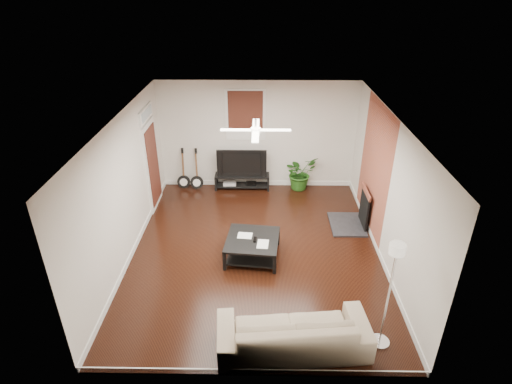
% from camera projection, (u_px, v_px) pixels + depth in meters
% --- Properties ---
extents(room, '(5.01, 6.01, 2.81)m').
position_uv_depth(room, '(256.00, 190.00, 7.83)').
color(room, black).
rests_on(room, ground).
extents(brick_accent, '(0.02, 2.20, 2.80)m').
position_uv_depth(brick_accent, '(374.00, 169.00, 8.68)').
color(brick_accent, '#AE5238').
rests_on(brick_accent, floor).
extents(fireplace, '(0.80, 1.10, 0.92)m').
position_uv_depth(fireplace, '(356.00, 208.00, 9.12)').
color(fireplace, black).
rests_on(fireplace, floor).
extents(window_back, '(1.00, 0.06, 1.30)m').
position_uv_depth(window_back, '(245.00, 115.00, 10.20)').
color(window_back, '#3B1910').
rests_on(window_back, wall_back).
extents(door_left, '(0.08, 1.00, 2.50)m').
position_uv_depth(door_left, '(152.00, 157.00, 9.61)').
color(door_left, white).
rests_on(door_left, wall_left).
extents(tv_stand, '(1.42, 0.38, 0.40)m').
position_uv_depth(tv_stand, '(242.00, 182.00, 10.85)').
color(tv_stand, black).
rests_on(tv_stand, floor).
extents(tv, '(1.27, 0.17, 0.73)m').
position_uv_depth(tv, '(242.00, 162.00, 10.61)').
color(tv, black).
rests_on(tv, tv_stand).
extents(coffee_table, '(1.12, 1.12, 0.43)m').
position_uv_depth(coffee_table, '(252.00, 248.00, 8.21)').
color(coffee_table, black).
rests_on(coffee_table, floor).
extents(sofa, '(2.34, 1.09, 0.66)m').
position_uv_depth(sofa, '(293.00, 331.00, 6.14)').
color(sofa, '#B9AA8B').
rests_on(sofa, floor).
extents(floor_lamp, '(0.33, 0.33, 1.85)m').
position_uv_depth(floor_lamp, '(388.00, 297.00, 5.93)').
color(floor_lamp, silver).
rests_on(floor_lamp, floor).
extents(potted_plant, '(1.06, 1.03, 0.90)m').
position_uv_depth(potted_plant, '(300.00, 173.00, 10.75)').
color(potted_plant, '#245A19').
rests_on(potted_plant, floor).
extents(guitar_left, '(0.35, 0.25, 1.10)m').
position_uv_depth(guitar_left, '(183.00, 170.00, 10.68)').
color(guitar_left, black).
rests_on(guitar_left, floor).
extents(guitar_right, '(0.37, 0.29, 1.10)m').
position_uv_depth(guitar_right, '(196.00, 170.00, 10.65)').
color(guitar_right, black).
rests_on(guitar_right, floor).
extents(ceiling_fan, '(1.24, 1.24, 0.32)m').
position_uv_depth(ceiling_fan, '(256.00, 130.00, 7.27)').
color(ceiling_fan, white).
rests_on(ceiling_fan, ceiling).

